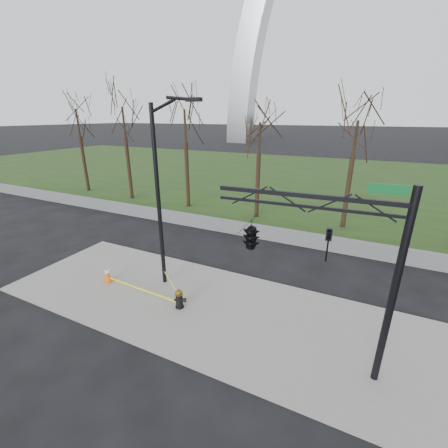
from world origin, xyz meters
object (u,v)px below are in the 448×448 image
at_px(traffic_signal_mast, 276,238).
at_px(fire_hydrant, 180,299).
at_px(traffic_cone, 108,274).
at_px(street_light, 162,187).

bearing_deg(traffic_signal_mast, fire_hydrant, 168.65).
height_order(traffic_cone, street_light, street_light).
bearing_deg(street_light, traffic_signal_mast, -16.14).
bearing_deg(traffic_signal_mast, traffic_cone, 171.19).
bearing_deg(fire_hydrant, street_light, 120.59).
xyz_separation_m(fire_hydrant, traffic_signal_mast, (3.99, -0.56, 3.65)).
bearing_deg(fire_hydrant, traffic_cone, 158.85).
height_order(fire_hydrant, street_light, street_light).
height_order(fire_hydrant, traffic_signal_mast, traffic_signal_mast).
xyz_separation_m(fire_hydrant, traffic_cone, (-4.20, 0.23, -0.02)).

